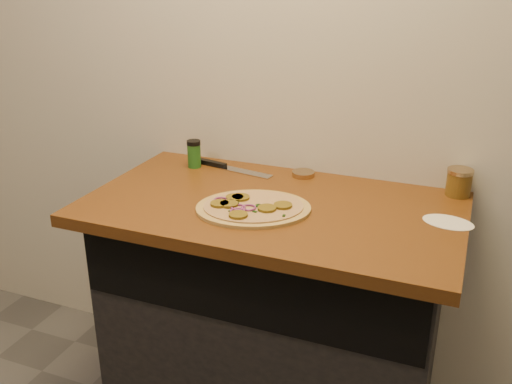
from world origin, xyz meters
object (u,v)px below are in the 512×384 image
at_px(salsa_jar, 459,182).
at_px(pizza, 252,207).
at_px(spice_shaker, 194,154).
at_px(chefs_knife, 228,167).

bearing_deg(salsa_jar, pizza, -148.03).
distance_m(salsa_jar, spice_shaker, 0.95).
distance_m(pizza, spice_shaker, 0.46).
bearing_deg(spice_shaker, salsa_jar, 4.47).
distance_m(pizza, salsa_jar, 0.69).
height_order(chefs_knife, spice_shaker, spice_shaker).
bearing_deg(spice_shaker, pizza, -39.57).
bearing_deg(salsa_jar, chefs_knife, -176.65).
height_order(pizza, salsa_jar, salsa_jar).
relative_size(salsa_jar, spice_shaker, 0.89).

